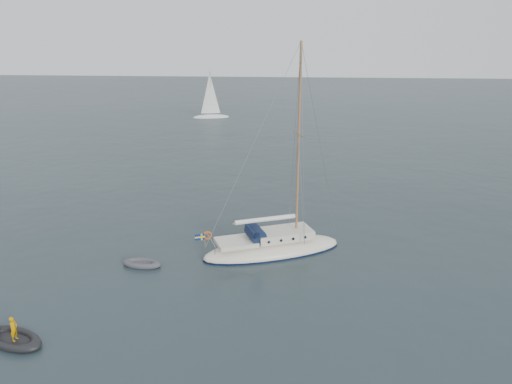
{
  "coord_description": "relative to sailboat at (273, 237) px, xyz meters",
  "views": [
    {
      "loc": [
        3.07,
        -28.94,
        14.47
      ],
      "look_at": [
        0.45,
        0.0,
        5.24
      ],
      "focal_mm": 35.0,
      "sensor_mm": 36.0,
      "label": 1
    }
  ],
  "objects": [
    {
      "name": "ground",
      "position": [
        -1.36,
        -2.74,
        -1.11
      ],
      "size": [
        300.0,
        300.0,
        0.0
      ],
      "primitive_type": "plane",
      "color": "black",
      "rests_on": "ground"
    },
    {
      "name": "rib",
      "position": [
        -12.11,
        -11.71,
        -0.89
      ],
      "size": [
        3.52,
        1.6,
        1.46
      ],
      "rotation": [
        0.0,
        0.0,
        -0.35
      ],
      "color": "black",
      "rests_on": "ground"
    },
    {
      "name": "distant_yacht_c",
      "position": [
        -14.56,
        57.26,
        2.57
      ],
      "size": [
        6.51,
        3.47,
        8.63
      ],
      "rotation": [
        0.0,
        0.0,
        0.26
      ],
      "color": "silver",
      "rests_on": "ground"
    },
    {
      "name": "sailboat",
      "position": [
        0.0,
        0.0,
        0.0
      ],
      "size": [
        10.34,
        3.09,
        14.72
      ],
      "rotation": [
        0.0,
        0.0,
        0.41
      ],
      "color": "beige",
      "rests_on": "ground"
    },
    {
      "name": "dinghy",
      "position": [
        -8.39,
        -2.89,
        -0.95
      ],
      "size": [
        2.61,
        1.18,
        0.37
      ],
      "rotation": [
        0.0,
        0.0,
        -0.11
      ],
      "color": "#46464B",
      "rests_on": "ground"
    }
  ]
}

